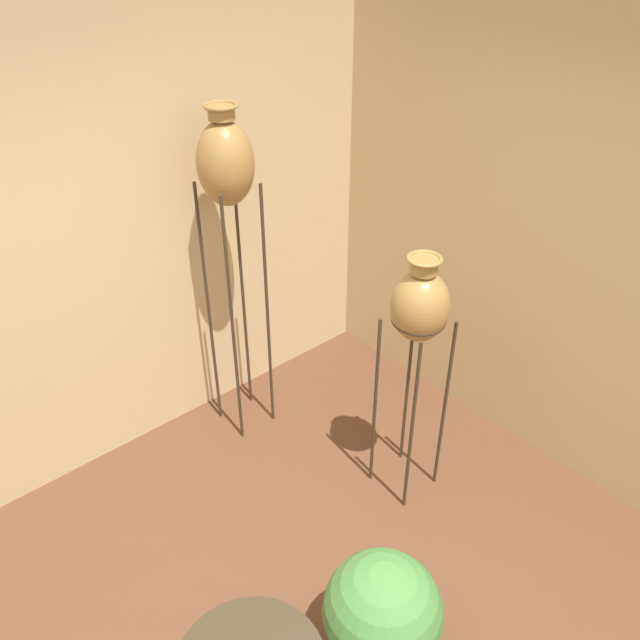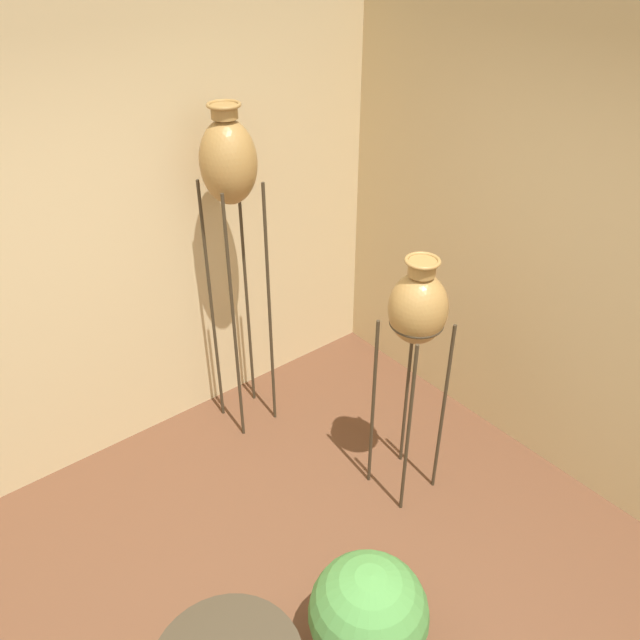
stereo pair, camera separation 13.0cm
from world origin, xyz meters
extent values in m
cube|color=#D1B784|center=(0.00, 2.10, 1.35)|extent=(8.15, 0.06, 2.70)
cube|color=#D1B784|center=(2.10, 0.00, 1.35)|extent=(0.06, 8.15, 2.70)
cylinder|color=#382D1E|center=(0.70, 1.63, 0.85)|extent=(0.02, 0.02, 1.70)
cylinder|color=#382D1E|center=(0.96, 1.63, 0.85)|extent=(0.02, 0.02, 1.70)
cylinder|color=#382D1E|center=(0.70, 1.89, 0.85)|extent=(0.02, 0.02, 1.70)
cylinder|color=#382D1E|center=(0.96, 1.89, 0.85)|extent=(0.02, 0.02, 1.70)
torus|color=#382D1E|center=(0.83, 1.76, 1.70)|extent=(0.27, 0.27, 0.02)
ellipsoid|color=olive|center=(0.83, 1.76, 1.81)|extent=(0.32, 0.32, 0.47)
cylinder|color=olive|center=(0.83, 1.76, 2.08)|extent=(0.14, 0.14, 0.07)
torus|color=olive|center=(0.83, 1.76, 2.11)|extent=(0.18, 0.18, 0.02)
cylinder|color=#382D1E|center=(1.08, 0.51, 0.59)|extent=(0.02, 0.02, 1.17)
cylinder|color=#382D1E|center=(1.35, 0.51, 0.59)|extent=(0.02, 0.02, 1.17)
cylinder|color=#382D1E|center=(1.08, 0.79, 0.59)|extent=(0.02, 0.02, 1.17)
cylinder|color=#382D1E|center=(1.35, 0.79, 0.59)|extent=(0.02, 0.02, 1.17)
torus|color=#382D1E|center=(1.21, 0.65, 1.17)|extent=(0.28, 0.28, 0.02)
ellipsoid|color=olive|center=(1.21, 0.65, 1.26)|extent=(0.31, 0.31, 0.39)
cylinder|color=olive|center=(1.21, 0.65, 1.49)|extent=(0.14, 0.14, 0.08)
torus|color=olive|center=(1.21, 0.65, 1.53)|extent=(0.18, 0.18, 0.02)
torus|color=brown|center=(0.30, -0.03, 0.19)|extent=(0.39, 0.39, 0.02)
sphere|color=#47843D|center=(0.30, -0.03, 0.38)|extent=(0.53, 0.53, 0.53)
camera|label=1|loc=(-0.96, -1.04, 2.93)|focal=35.00mm
camera|label=2|loc=(-0.86, -1.12, 2.93)|focal=35.00mm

